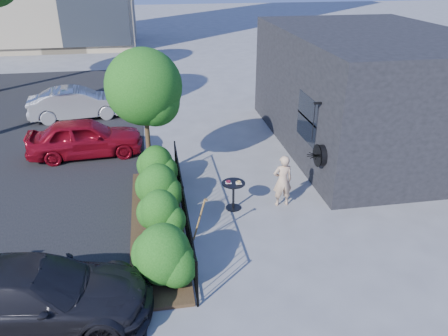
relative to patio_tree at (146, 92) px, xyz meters
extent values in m
plane|color=gray|center=(2.24, -2.76, -2.76)|extent=(120.00, 120.00, 0.00)
cube|color=black|center=(7.74, 1.74, -0.76)|extent=(6.00, 9.00, 4.00)
cube|color=black|center=(4.75, -0.36, -0.96)|extent=(0.04, 1.60, 1.40)
cube|color=black|center=(4.75, -0.36, -0.96)|extent=(0.05, 1.70, 0.06)
cylinder|color=black|center=(4.66, -1.86, -1.51)|extent=(0.18, 0.60, 0.60)
cylinder|color=black|center=(4.56, -1.86, -1.51)|extent=(0.03, 0.64, 0.64)
cube|color=black|center=(4.64, -1.36, -0.16)|extent=(0.25, 0.06, 0.06)
cylinder|color=black|center=(4.56, -1.36, -0.71)|extent=(0.02, 0.02, 1.05)
cylinder|color=black|center=(0.74, -5.76, -2.21)|extent=(0.05, 0.05, 1.10)
cylinder|color=black|center=(0.74, -2.76, -2.21)|extent=(0.05, 0.05, 1.10)
cylinder|color=black|center=(0.74, 0.24, -2.21)|extent=(0.05, 0.05, 1.10)
cube|color=black|center=(0.74, -2.76, -1.70)|extent=(0.03, 6.00, 0.03)
cube|color=black|center=(0.74, -2.76, -2.66)|extent=(0.03, 6.00, 0.03)
cylinder|color=black|center=(0.74, -5.66, -2.21)|extent=(0.02, 0.02, 1.04)
cylinder|color=black|center=(0.74, -5.46, -2.21)|extent=(0.02, 0.02, 1.04)
cylinder|color=black|center=(0.74, -5.26, -2.21)|extent=(0.02, 0.02, 1.04)
cylinder|color=black|center=(0.74, -5.06, -2.21)|extent=(0.02, 0.02, 1.04)
cylinder|color=black|center=(0.74, -4.86, -2.21)|extent=(0.02, 0.02, 1.04)
cylinder|color=black|center=(0.74, -4.66, -2.21)|extent=(0.02, 0.02, 1.04)
cylinder|color=black|center=(0.74, -4.46, -2.21)|extent=(0.02, 0.02, 1.04)
cylinder|color=black|center=(0.74, -4.26, -2.21)|extent=(0.02, 0.02, 1.04)
cylinder|color=black|center=(0.74, -4.06, -2.21)|extent=(0.02, 0.02, 1.04)
cylinder|color=black|center=(0.74, -3.86, -2.21)|extent=(0.02, 0.02, 1.04)
cylinder|color=black|center=(0.74, -3.66, -2.21)|extent=(0.02, 0.02, 1.04)
cylinder|color=black|center=(0.74, -3.46, -2.21)|extent=(0.02, 0.02, 1.04)
cylinder|color=black|center=(0.74, -3.26, -2.21)|extent=(0.02, 0.02, 1.04)
cylinder|color=black|center=(0.74, -3.06, -2.21)|extent=(0.02, 0.02, 1.04)
cylinder|color=black|center=(0.74, -2.86, -2.21)|extent=(0.02, 0.02, 1.04)
cylinder|color=black|center=(0.74, -2.66, -2.21)|extent=(0.02, 0.02, 1.04)
cylinder|color=black|center=(0.74, -2.46, -2.21)|extent=(0.02, 0.02, 1.04)
cylinder|color=black|center=(0.74, -2.26, -2.21)|extent=(0.02, 0.02, 1.04)
cylinder|color=black|center=(0.74, -2.06, -2.21)|extent=(0.02, 0.02, 1.04)
cylinder|color=black|center=(0.74, -1.86, -2.21)|extent=(0.02, 0.02, 1.04)
cylinder|color=black|center=(0.74, -1.66, -2.21)|extent=(0.02, 0.02, 1.04)
cylinder|color=black|center=(0.74, -1.46, -2.21)|extent=(0.02, 0.02, 1.04)
cylinder|color=black|center=(0.74, -1.26, -2.21)|extent=(0.02, 0.02, 1.04)
cylinder|color=black|center=(0.74, -1.06, -2.21)|extent=(0.02, 0.02, 1.04)
cylinder|color=black|center=(0.74, -0.86, -2.21)|extent=(0.02, 0.02, 1.04)
cylinder|color=black|center=(0.74, -0.66, -2.21)|extent=(0.02, 0.02, 1.04)
cylinder|color=black|center=(0.74, -0.46, -2.21)|extent=(0.02, 0.02, 1.04)
cylinder|color=black|center=(0.74, -0.26, -2.21)|extent=(0.02, 0.02, 1.04)
cylinder|color=black|center=(0.74, -0.06, -2.21)|extent=(0.02, 0.02, 1.04)
cylinder|color=black|center=(0.74, 0.14, -2.21)|extent=(0.02, 0.02, 1.04)
cube|color=#382616|center=(0.04, -2.76, -2.72)|extent=(1.30, 6.00, 0.08)
ellipsoid|color=#174F12|center=(0.14, -4.96, -2.06)|extent=(1.10, 1.10, 1.24)
ellipsoid|color=#174F12|center=(0.14, -3.36, -2.06)|extent=(1.10, 1.10, 1.24)
ellipsoid|color=#174F12|center=(0.14, -1.86, -2.06)|extent=(1.10, 1.10, 1.24)
ellipsoid|color=#174F12|center=(0.14, -0.46, -2.06)|extent=(1.10, 1.10, 1.24)
cylinder|color=#3F2B19|center=(-0.06, 0.04, -1.56)|extent=(0.14, 0.14, 2.40)
sphere|color=#174F12|center=(-0.06, 0.04, 0.08)|extent=(2.20, 2.20, 2.20)
sphere|color=#174F12|center=(0.24, -0.16, -0.25)|extent=(1.43, 1.43, 1.43)
cylinder|color=black|center=(2.13, -2.20, -1.99)|extent=(0.63, 0.63, 0.03)
cylinder|color=black|center=(2.13, -2.20, -2.38)|extent=(0.06, 0.06, 0.75)
cylinder|color=black|center=(2.13, -2.20, -2.75)|extent=(0.42, 0.42, 0.03)
cube|color=white|center=(1.99, -2.16, -1.97)|extent=(0.17, 0.17, 0.01)
cube|color=white|center=(2.26, -2.24, -1.97)|extent=(0.17, 0.17, 0.01)
torus|color=#4A0C1C|center=(1.99, -2.16, -1.94)|extent=(0.14, 0.14, 0.05)
torus|color=tan|center=(2.26, -2.24, -1.94)|extent=(0.14, 0.14, 0.05)
imported|color=tan|center=(3.48, -2.22, -2.02)|extent=(0.55, 0.37, 1.48)
cylinder|color=brown|center=(1.02, -3.72, -2.09)|extent=(0.34, 0.04, 1.11)
cube|color=gray|center=(0.85, -3.72, -2.67)|extent=(0.08, 0.16, 0.24)
cylinder|color=brown|center=(1.19, -3.72, -1.55)|extent=(0.10, 0.09, 0.05)
imported|color=maroon|center=(-2.20, 2.19, -2.11)|extent=(3.93, 1.81, 1.31)
imported|color=#B2B2B7|center=(-2.98, 6.31, -2.11)|extent=(4.10, 1.86, 1.31)
imported|color=black|center=(-2.27, -5.61, -2.14)|extent=(4.50, 2.24, 1.26)
camera|label=1|loc=(0.14, -12.31, 3.42)|focal=35.00mm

